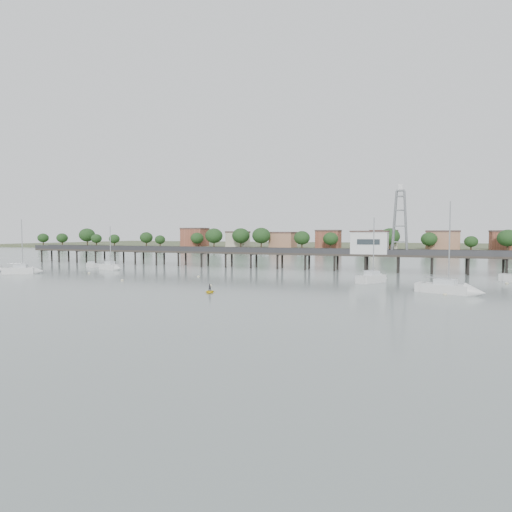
% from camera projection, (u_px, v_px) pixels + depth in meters
% --- Properties ---
extents(ground_plane, '(500.00, 500.00, 0.00)m').
position_uv_depth(ground_plane, '(96.00, 306.00, 51.02)').
color(ground_plane, slate).
rests_on(ground_plane, ground).
extents(pier, '(150.00, 5.00, 5.50)m').
position_uv_depth(pier, '(267.00, 253.00, 106.64)').
color(pier, '#2D2823').
rests_on(pier, ground).
extents(pier_building, '(8.40, 5.40, 5.30)m').
position_uv_depth(pier_building, '(370.00, 242.00, 97.40)').
color(pier_building, silver).
rests_on(pier_building, ground).
extents(lattice_tower, '(3.20, 3.20, 15.50)m').
position_uv_depth(lattice_tower, '(400.00, 222.00, 94.81)').
color(lattice_tower, slate).
rests_on(lattice_tower, ground).
extents(sailboat_a, '(7.39, 5.79, 12.29)m').
position_uv_depth(sailboat_a, '(26.00, 270.00, 92.47)').
color(sailboat_a, silver).
rests_on(sailboat_a, ground).
extents(sailboat_b, '(6.72, 3.27, 10.86)m').
position_uv_depth(sailboat_b, '(112.00, 267.00, 101.83)').
color(sailboat_b, silver).
rests_on(sailboat_b, ground).
extents(sailboat_c, '(5.54, 7.29, 12.05)m').
position_uv_depth(sailboat_c, '(376.00, 278.00, 76.20)').
color(sailboat_c, silver).
rests_on(sailboat_c, ground).
extents(sailboat_d, '(8.84, 5.09, 14.00)m').
position_uv_depth(sailboat_d, '(455.00, 290.00, 61.00)').
color(sailboat_d, silver).
rests_on(sailboat_d, ground).
extents(white_tender, '(4.47, 3.21, 1.60)m').
position_uv_depth(white_tender, '(92.00, 265.00, 109.94)').
color(white_tender, silver).
rests_on(white_tender, ground).
extents(yellow_dinghy, '(1.77, 1.11, 2.40)m').
position_uv_depth(yellow_dinghy, '(210.00, 293.00, 62.29)').
color(yellow_dinghy, yellow).
rests_on(yellow_dinghy, ground).
extents(dinghy_occupant, '(0.74, 1.18, 0.27)m').
position_uv_depth(dinghy_occupant, '(210.00, 293.00, 62.29)').
color(dinghy_occupant, black).
rests_on(dinghy_occupant, ground).
extents(mooring_buoys, '(81.44, 21.64, 0.39)m').
position_uv_depth(mooring_buoys, '(265.00, 281.00, 77.34)').
color(mooring_buoys, beige).
rests_on(mooring_buoys, ground).
extents(far_shore, '(500.00, 170.00, 10.40)m').
position_uv_depth(far_shore, '(363.00, 246.00, 273.69)').
color(far_shore, '#475133').
rests_on(far_shore, ground).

